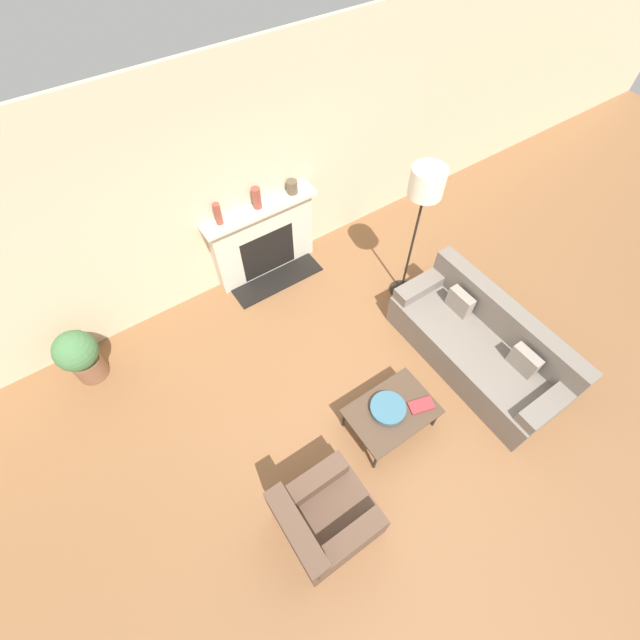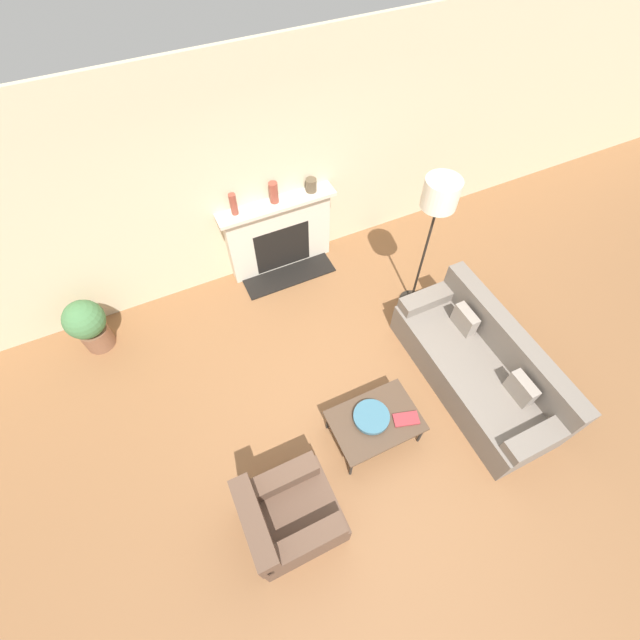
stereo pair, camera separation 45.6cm
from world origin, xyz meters
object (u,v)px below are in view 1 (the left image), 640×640
at_px(book, 421,405).
at_px(potted_plant, 79,355).
at_px(bowl, 388,408).
at_px(mantel_vase_left, 218,214).
at_px(armchair_near, 324,519).
at_px(floor_lamp, 425,192).
at_px(mantel_vase_center_left, 257,198).
at_px(fireplace, 264,241).
at_px(couch, 479,345).
at_px(mantel_vase_center_right, 292,187).
at_px(coffee_table, 392,412).

bearing_deg(book, potted_plant, 153.69).
bearing_deg(bowl, potted_plant, 135.34).
height_order(book, mantel_vase_left, mantel_vase_left).
distance_m(armchair_near, potted_plant, 3.25).
bearing_deg(floor_lamp, mantel_vase_left, 142.89).
height_order(mantel_vase_left, mantel_vase_center_left, mantel_vase_left).
distance_m(bowl, potted_plant, 3.50).
relative_size(bowl, potted_plant, 0.50).
bearing_deg(mantel_vase_left, fireplace, -1.60).
xyz_separation_m(couch, mantel_vase_center_right, (-0.84, 2.73, 0.88)).
relative_size(couch, coffee_table, 2.35).
relative_size(couch, potted_plant, 2.86).
relative_size(bowl, floor_lamp, 0.19).
relative_size(couch, mantel_vase_left, 7.64).
relative_size(coffee_table, mantel_vase_center_right, 5.42).
bearing_deg(book, bowl, 169.68).
relative_size(couch, bowl, 5.70).
bearing_deg(armchair_near, coffee_table, -68.88).
height_order(coffee_table, potted_plant, potted_plant).
bearing_deg(floor_lamp, bowl, -136.09).
height_order(fireplace, mantel_vase_center_right, mantel_vase_center_right).
xyz_separation_m(couch, mantel_vase_center_left, (-1.34, 2.73, 0.93)).
bearing_deg(bowl, mantel_vase_left, 98.62).
height_order(armchair_near, bowl, armchair_near).
relative_size(floor_lamp, mantel_vase_center_left, 7.07).
relative_size(coffee_table, floor_lamp, 0.47).
bearing_deg(armchair_near, mantel_vase_center_right, -28.01).
bearing_deg(armchair_near, couch, -78.26).
xyz_separation_m(book, mantel_vase_center_right, (0.27, 2.94, 0.79)).
bearing_deg(mantel_vase_left, couch, -55.75).
height_order(fireplace, armchair_near, fireplace).
height_order(armchair_near, coffee_table, armchair_near).
distance_m(couch, book, 1.14).
xyz_separation_m(mantel_vase_center_left, potted_plant, (-2.58, -0.32, -0.82)).
distance_m(mantel_vase_left, mantel_vase_center_left, 0.51).
bearing_deg(fireplace, coffee_table, -91.45).
relative_size(book, potted_plant, 0.39).
distance_m(fireplace, armchair_near, 3.49).
xyz_separation_m(couch, coffee_table, (-1.40, -0.08, 0.05)).
bearing_deg(potted_plant, couch, -31.59).
xyz_separation_m(book, mantel_vase_left, (-0.74, 2.94, 0.85)).
xyz_separation_m(bowl, potted_plant, (-2.49, 2.46, -0.01)).
bearing_deg(armchair_near, bowl, -66.73).
bearing_deg(mantel_vase_center_left, coffee_table, -91.22).
distance_m(bowl, book, 0.36).
bearing_deg(couch, book, -79.42).
relative_size(floor_lamp, mantel_vase_left, 6.91).
xyz_separation_m(mantel_vase_left, potted_plant, (-2.07, -0.32, -0.83)).
xyz_separation_m(armchair_near, mantel_vase_center_left, (1.24, 3.27, 0.93)).
distance_m(floor_lamp, potted_plant, 4.25).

